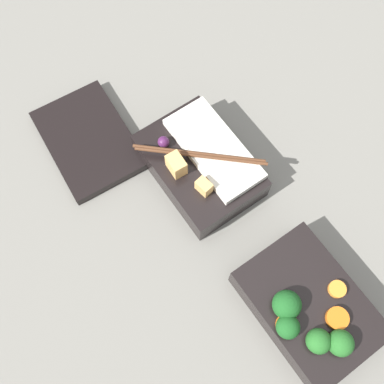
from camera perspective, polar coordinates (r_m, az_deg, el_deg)
ground_plane at (r=0.66m, az=7.63°, el=-6.13°), size 3.00×3.00×0.00m
bento_tray_vegetable at (r=0.63m, az=14.42°, el=-14.11°), size 0.18×0.13×0.07m
bento_tray_rice at (r=0.67m, az=1.02°, el=3.54°), size 0.18×0.15×0.07m
bento_lid at (r=0.73m, az=-13.00°, el=6.47°), size 0.19×0.13×0.02m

